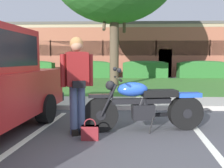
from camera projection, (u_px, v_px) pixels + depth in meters
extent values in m
plane|color=#424247|center=(159.00, 154.00, 3.16)|extent=(140.00, 140.00, 0.00)
cube|color=#ADA89E|center=(140.00, 107.00, 5.99)|extent=(60.00, 0.20, 0.12)
cube|color=#ADA89E|center=(137.00, 102.00, 6.84)|extent=(60.00, 1.50, 0.08)
cube|color=#3D752D|center=(130.00, 85.00, 11.59)|extent=(60.00, 8.06, 0.06)
cube|color=silver|center=(16.00, 147.00, 3.42)|extent=(0.52, 4.39, 0.01)
cube|color=silver|center=(212.00, 149.00, 3.33)|extent=(0.52, 4.39, 0.01)
cylinder|color=black|center=(101.00, 115.00, 4.10)|extent=(0.65, 0.19, 0.64)
cylinder|color=black|center=(101.00, 115.00, 4.10)|extent=(0.19, 0.14, 0.18)
cylinder|color=black|center=(185.00, 113.00, 4.27)|extent=(0.66, 0.27, 0.64)
cylinder|color=black|center=(185.00, 113.00, 4.27)|extent=(0.20, 0.22, 0.18)
cube|color=black|center=(101.00, 96.00, 4.06)|extent=(0.45, 0.20, 0.06)
cube|color=blue|center=(189.00, 95.00, 4.23)|extent=(0.46, 0.26, 0.08)
cylinder|color=black|center=(109.00, 100.00, 4.00)|extent=(0.31, 0.09, 0.58)
cylinder|color=black|center=(108.00, 99.00, 4.16)|extent=(0.31, 0.09, 0.58)
sphere|color=black|center=(110.00, 85.00, 4.06)|extent=(0.17, 0.17, 0.17)
cylinder|color=black|center=(118.00, 79.00, 4.06)|extent=(0.13, 0.72, 0.03)
cylinder|color=black|center=(121.00, 80.00, 3.70)|extent=(0.06, 0.11, 0.04)
cylinder|color=black|center=(115.00, 77.00, 4.41)|extent=(0.06, 0.11, 0.04)
sphere|color=black|center=(119.00, 70.00, 3.74)|extent=(0.08, 0.08, 0.08)
sphere|color=black|center=(115.00, 69.00, 4.34)|extent=(0.08, 0.08, 0.08)
cube|color=black|center=(141.00, 101.00, 4.15)|extent=(1.10, 0.25, 0.10)
ellipsoid|color=blue|center=(132.00, 89.00, 4.11)|extent=(0.60, 0.39, 0.26)
cube|color=black|center=(159.00, 93.00, 4.17)|extent=(0.67, 0.36, 0.12)
cube|color=black|center=(143.00, 112.00, 4.17)|extent=(0.43, 0.29, 0.28)
cylinder|color=black|center=(141.00, 103.00, 4.15)|extent=(0.19, 0.14, 0.21)
cylinder|color=black|center=(145.00, 103.00, 4.16)|extent=(0.19, 0.14, 0.21)
cylinder|color=black|center=(160.00, 115.00, 4.36)|extent=(0.61, 0.16, 0.08)
cylinder|color=black|center=(170.00, 114.00, 4.38)|extent=(0.61, 0.16, 0.08)
cylinder|color=black|center=(151.00, 125.00, 4.05)|extent=(0.11, 0.13, 0.30)
cube|color=black|center=(82.00, 131.00, 4.05)|extent=(0.19, 0.26, 0.10)
cube|color=black|center=(74.00, 131.00, 4.00)|extent=(0.19, 0.26, 0.10)
cylinder|color=#47567A|center=(82.00, 110.00, 4.03)|extent=(0.14, 0.14, 0.86)
cylinder|color=#47567A|center=(74.00, 110.00, 3.98)|extent=(0.14, 0.14, 0.86)
cube|color=maroon|center=(77.00, 69.00, 3.93)|extent=(0.43, 0.34, 0.58)
cube|color=maroon|center=(77.00, 54.00, 3.90)|extent=(0.35, 0.30, 0.06)
sphere|color=#A87A5B|center=(77.00, 45.00, 3.88)|extent=(0.21, 0.21, 0.21)
sphere|color=olive|center=(76.00, 44.00, 3.89)|extent=(0.23, 0.23, 0.23)
cube|color=black|center=(79.00, 84.00, 3.83)|extent=(0.24, 0.17, 0.12)
cylinder|color=maroon|center=(90.00, 70.00, 4.01)|extent=(0.09, 0.09, 0.56)
cylinder|color=maroon|center=(63.00, 71.00, 3.85)|extent=(0.09, 0.09, 0.56)
cube|color=maroon|center=(90.00, 133.00, 3.71)|extent=(0.28, 0.12, 0.24)
cube|color=maroon|center=(90.00, 127.00, 3.70)|extent=(0.28, 0.13, 0.04)
torus|color=maroon|center=(90.00, 124.00, 3.70)|extent=(0.20, 0.02, 0.20)
cube|color=black|center=(27.00, 96.00, 5.73)|extent=(1.90, 0.26, 0.20)
cylinder|color=black|center=(46.00, 109.00, 4.72)|extent=(0.29, 0.62, 0.60)
cylinder|color=#4C3D2D|center=(114.00, 52.00, 10.77)|extent=(0.43, 0.43, 3.33)
cylinder|color=#4C3D2D|center=(124.00, 19.00, 10.59)|extent=(0.15, 1.06, 1.18)
cylinder|color=#4C3D2D|center=(104.00, 19.00, 10.62)|extent=(0.15, 1.03, 1.23)
cube|color=#286028|center=(32.00, 70.00, 16.12)|extent=(3.08, 0.90, 1.10)
ellipsoid|color=#286028|center=(32.00, 63.00, 16.06)|extent=(2.92, 0.84, 0.28)
cube|color=#286028|center=(88.00, 70.00, 16.01)|extent=(3.10, 0.90, 1.10)
ellipsoid|color=#286028|center=(88.00, 63.00, 15.95)|extent=(2.94, 0.84, 0.28)
cube|color=#286028|center=(145.00, 71.00, 15.89)|extent=(3.08, 0.90, 1.10)
ellipsoid|color=#286028|center=(145.00, 63.00, 15.83)|extent=(2.93, 0.84, 0.28)
cube|color=#286028|center=(202.00, 71.00, 15.77)|extent=(3.36, 0.90, 1.10)
ellipsoid|color=#286028|center=(203.00, 63.00, 15.71)|extent=(3.20, 0.84, 0.28)
cube|color=#93513D|center=(106.00, 53.00, 21.84)|extent=(23.51, 9.52, 3.96)
cube|color=#998466|center=(103.00, 26.00, 16.94)|extent=(23.51, 0.10, 0.24)
cube|color=#4C4742|center=(106.00, 31.00, 21.61)|extent=(23.75, 9.62, 0.20)
cube|color=#1E282D|center=(103.00, 48.00, 17.11)|extent=(19.99, 0.06, 1.10)
cube|color=#93513D|center=(51.00, 48.00, 17.22)|extent=(0.08, 0.04, 1.20)
cube|color=#93513D|center=(103.00, 48.00, 17.10)|extent=(0.08, 0.04, 1.20)
cube|color=#93513D|center=(156.00, 48.00, 16.99)|extent=(0.08, 0.04, 1.20)
cube|color=#93513D|center=(210.00, 48.00, 16.87)|extent=(0.08, 0.04, 1.20)
cube|color=#473323|center=(165.00, 63.00, 17.11)|extent=(1.00, 0.08, 2.10)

